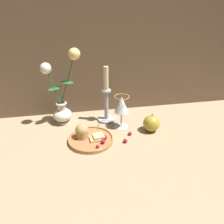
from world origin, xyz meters
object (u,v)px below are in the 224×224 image
apple_beside_vase (151,123)px  wine_glass (122,106)px  candlestick (106,102)px  plate_with_pastries (88,137)px  vase (62,99)px

apple_beside_vase → wine_glass: bearing=154.9°
wine_glass → candlestick: size_ratio=0.55×
plate_with_pastries → apple_beside_vase: bearing=5.5°
vase → plate_with_pastries: size_ratio=1.84×
plate_with_pastries → vase: bearing=119.7°
candlestick → vase: bearing=175.9°
wine_glass → apple_beside_vase: size_ratio=1.79×
wine_glass → apple_beside_vase: bearing=-25.1°
vase → apple_beside_vase: vase is taller
vase → wine_glass: 0.29m
vase → apple_beside_vase: bearing=-21.2°
vase → apple_beside_vase: size_ratio=4.07×
vase → wine_glass: vase is taller
plate_with_pastries → candlestick: (0.11, 0.17, 0.08)m
plate_with_pastries → wine_glass: wine_glass is taller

